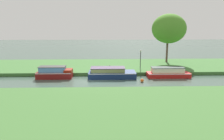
# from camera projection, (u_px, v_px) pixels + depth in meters

# --- Properties ---
(ground_plane) EXTENTS (120.00, 120.00, 0.00)m
(ground_plane) POSITION_uv_depth(u_px,v_px,m) (93.00, 80.00, 24.47)
(ground_plane) COLOR #3E5448
(riverbank_far) EXTENTS (72.00, 10.00, 0.40)m
(riverbank_far) POSITION_uv_depth(u_px,v_px,m) (95.00, 66.00, 31.27)
(riverbank_far) COLOR #3C6C32
(riverbank_far) RESTS_ON ground_plane
(riverbank_near) EXTENTS (72.00, 10.00, 0.40)m
(riverbank_near) POSITION_uv_depth(u_px,v_px,m) (86.00, 110.00, 15.64)
(riverbank_near) COLOR #3D6A30
(riverbank_near) RESTS_ON ground_plane
(maroon_barge) EXTENTS (4.05, 1.69, 1.38)m
(maroon_barge) POSITION_uv_depth(u_px,v_px,m) (55.00, 73.00, 25.37)
(maroon_barge) COLOR maroon
(maroon_barge) RESTS_ON ground_plane
(red_narrowboat) EXTENTS (5.01, 1.63, 1.19)m
(red_narrowboat) POSITION_uv_depth(u_px,v_px,m) (168.00, 73.00, 25.82)
(red_narrowboat) COLOR #B31A17
(red_narrowboat) RESTS_ON ground_plane
(navy_cruiser) EXTENTS (5.48, 2.25, 1.22)m
(navy_cruiser) POSITION_uv_depth(u_px,v_px,m) (111.00, 73.00, 25.60)
(navy_cruiser) COLOR navy
(navy_cruiser) RESTS_ON ground_plane
(willow_tree_left) EXTENTS (5.08, 4.36, 7.21)m
(willow_tree_left) POSITION_uv_depth(u_px,v_px,m) (169.00, 29.00, 32.22)
(willow_tree_left) COLOR brown
(willow_tree_left) RESTS_ON riverbank_far
(lamp_post) EXTENTS (0.24, 0.24, 2.49)m
(lamp_post) POSITION_uv_depth(u_px,v_px,m) (141.00, 57.00, 28.24)
(lamp_post) COLOR #333338
(lamp_post) RESTS_ON riverbank_far
(mooring_post_near) EXTENTS (0.13, 0.13, 0.74)m
(mooring_post_near) POSITION_uv_depth(u_px,v_px,m) (110.00, 68.00, 27.08)
(mooring_post_near) COLOR #434230
(mooring_post_near) RESTS_ON riverbank_far
(channel_buoy) EXTENTS (0.37, 0.37, 0.37)m
(channel_buoy) POSITION_uv_depth(u_px,v_px,m) (142.00, 80.00, 23.67)
(channel_buoy) COLOR #E55919
(channel_buoy) RESTS_ON ground_plane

